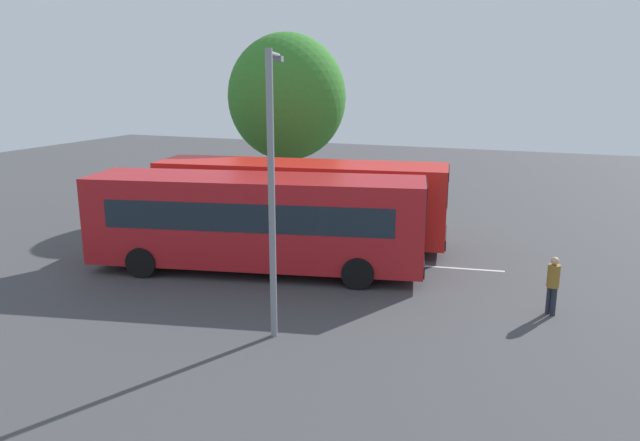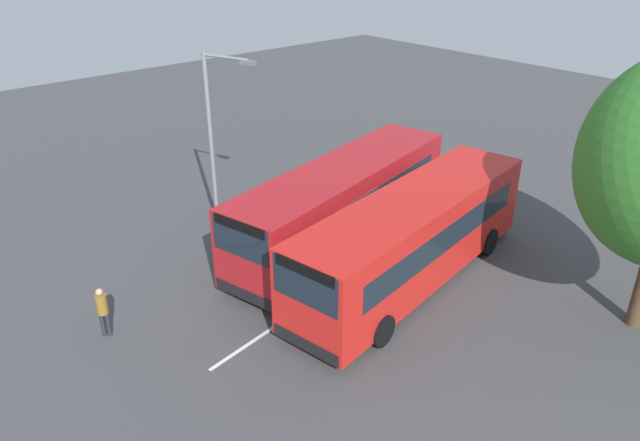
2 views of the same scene
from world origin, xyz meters
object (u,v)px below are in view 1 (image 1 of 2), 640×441
at_px(depot_tree, 287,97).
at_px(bus_center_left, 301,200).
at_px(bus_far_left, 257,220).
at_px(pedestrian, 553,281).
at_px(street_lamp, 272,175).

bearing_deg(depot_tree, bus_center_left, -61.41).
bearing_deg(bus_far_left, pedestrian, -15.22).
bearing_deg(pedestrian, bus_center_left, -75.91).
relative_size(bus_center_left, depot_tree, 1.34).
xyz_separation_m(street_lamp, depot_tree, (-5.74, 13.47, 1.25)).
relative_size(bus_far_left, depot_tree, 1.34).
height_order(bus_center_left, pedestrian, bus_center_left).
distance_m(bus_far_left, depot_tree, 10.50).
distance_m(bus_center_left, depot_tree, 7.64).
height_order(bus_far_left, bus_center_left, same).
height_order(pedestrian, depot_tree, depot_tree).
bearing_deg(depot_tree, pedestrian, -39.17).
height_order(bus_far_left, street_lamp, street_lamp).
xyz_separation_m(pedestrian, street_lamp, (-6.32, -3.65, 2.99)).
height_order(bus_center_left, depot_tree, depot_tree).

